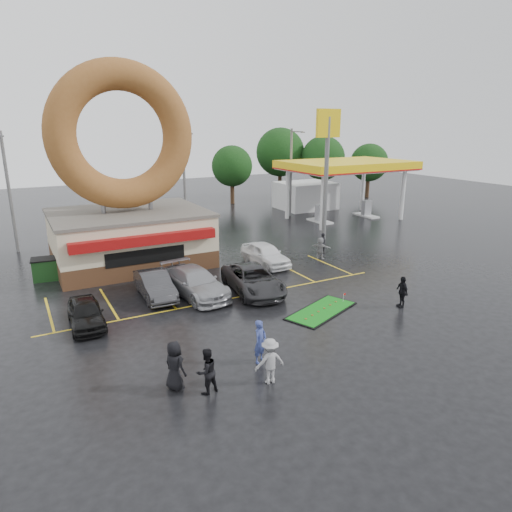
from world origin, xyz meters
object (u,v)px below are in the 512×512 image
donut_shop (127,200)px  dumpster (48,269)px  streetlight_right (291,171)px  car_silver (195,282)px  streetlight_mid (185,178)px  putting_green (321,311)px  car_dgrey (155,285)px  streetlight_left (9,190)px  car_grey (253,280)px  person_cameraman (402,292)px  person_blue (260,341)px  car_black (86,313)px  shell_sign (327,151)px  car_white (265,254)px  gas_station (328,180)px

donut_shop → dumpster: size_ratio=7.50×
streetlight_right → car_silver: bearing=-135.4°
streetlight_mid → putting_green: 21.96m
streetlight_mid → car_dgrey: streetlight_mid is taller
streetlight_left → putting_green: bearing=-56.3°
car_dgrey → car_grey: 5.60m
streetlight_left → streetlight_mid: 14.04m
donut_shop → car_grey: (4.81, -9.23, -3.71)m
car_dgrey → person_cameraman: person_cameraman is taller
car_dgrey → person_cameraman: size_ratio=2.57×
streetlight_left → car_silver: (8.64, -15.12, -4.00)m
donut_shop → person_blue: size_ratio=7.32×
streetlight_right → person_blue: bearing=-124.9°
streetlight_left → car_black: streetlight_left is taller
streetlight_left → car_dgrey: streetlight_left is taller
car_silver → dumpster: car_silver is taller
dumpster → donut_shop: bearing=17.1°
shell_sign → car_silver: (-14.36, -7.21, -6.59)m
streetlight_right → car_grey: (-14.19, -18.18, -4.03)m
person_blue → shell_sign: bearing=18.1°
person_cameraman → car_black: bearing=-94.4°
donut_shop → streetlight_right: donut_shop is taller
donut_shop → dumpster: donut_shop is taller
car_black → person_blue: (5.74, -7.09, 0.26)m
car_silver → person_cameraman: 11.37m
car_black → car_dgrey: bearing=30.2°
car_white → streetlight_right: bearing=49.9°
donut_shop → car_white: size_ratio=2.97×
shell_sign → car_silver: 17.36m
gas_station → car_grey: 25.21m
car_silver → person_cameraman: size_ratio=3.16×
gas_station → car_black: bearing=-147.6°
streetlight_mid → car_white: bearing=-85.4°
dumpster → putting_green: dumpster is taller
streetlight_left → dumpster: size_ratio=5.00×
gas_station → dumpster: 30.02m
gas_station → shell_sign: shell_sign is taller
car_silver → car_grey: bearing=-25.8°
car_silver → putting_green: car_silver is taller
streetlight_mid → shell_sign: bearing=-44.7°
person_cameraman → donut_shop: bearing=-128.9°
shell_sign → person_blue: size_ratio=5.75×
car_black → dumpster: 8.48m
streetlight_mid → car_dgrey: 17.47m
car_black → car_dgrey: car_dgrey is taller
car_silver → dumpster: size_ratio=3.01×
streetlight_right → car_grey: streetlight_right is taller
shell_sign → person_blue: (-14.77, -15.59, -6.46)m
gas_station → shell_sign: (-7.00, -8.94, 3.68)m
streetlight_left → gas_station: bearing=2.0°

